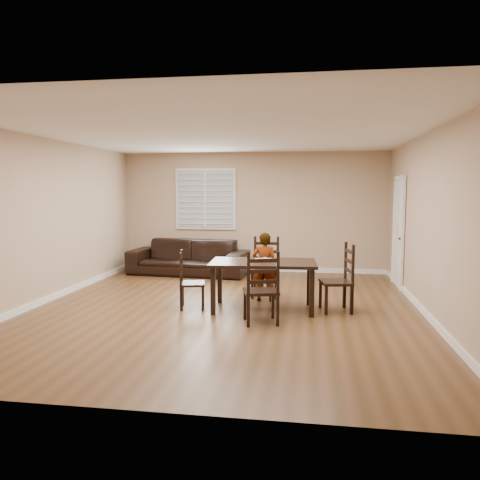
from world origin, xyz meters
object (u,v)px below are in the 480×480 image
object	(u,v)px
child	(265,267)
donut	(265,258)
chair_left	(185,282)
dining_table	(263,267)
chair_far	(262,292)
chair_near	(266,269)
sofa	(189,257)
chair_right	(344,280)

from	to	relation	value
child	donut	xyz separation A→B (m)	(0.04, -0.40, 0.20)
chair_left	dining_table	bearing A→B (deg)	-98.16
dining_table	chair_far	world-z (taller)	chair_far
child	donut	bearing A→B (deg)	102.29
dining_table	chair_near	world-z (taller)	chair_near
chair_far	donut	xyz separation A→B (m)	(-0.07, 1.04, 0.31)
chair_left	sofa	xyz separation A→B (m)	(-0.73, 2.93, -0.03)
donut	chair_right	bearing A→B (deg)	-4.23
child	chair_near	bearing A→B (deg)	-81.63
chair_left	chair_right	world-z (taller)	chair_right
chair_near	chair_far	world-z (taller)	chair_near
chair_right	child	bearing A→B (deg)	-122.40
chair_left	child	world-z (taller)	child
chair_right	child	size ratio (longest dim) A/B	0.91
chair_far	donut	bearing A→B (deg)	-101.11
sofa	chair_right	bearing A→B (deg)	-35.82
chair_far	child	size ratio (longest dim) A/B	0.89
chair_near	sofa	bearing A→B (deg)	136.51
chair_near	sofa	distance (m)	2.62
chair_right	chair_near	bearing A→B (deg)	-137.34
child	sofa	bearing A→B (deg)	-43.85
chair_near	chair_right	xyz separation A→B (m)	(1.28, -0.94, 0.01)
child	chair_left	bearing A→B (deg)	35.74
chair_left	chair_near	bearing A→B (deg)	-58.38
chair_right	sofa	distance (m)	4.20
chair_left	sofa	distance (m)	3.02
dining_table	chair_far	size ratio (longest dim) A/B	1.61
dining_table	chair_left	world-z (taller)	chair_left
child	sofa	xyz separation A→B (m)	(-1.91, 2.26, -0.20)
chair_far	sofa	distance (m)	4.21
child	sofa	distance (m)	2.96
dining_table	chair_left	bearing A→B (deg)	-179.20
chair_near	chair_right	bearing A→B (deg)	-35.84
child	sofa	size ratio (longest dim) A/B	0.45
sofa	chair_near	bearing A→B (deg)	-38.71
chair_far	child	bearing A→B (deg)	-100.38
dining_table	chair_left	distance (m)	1.24
chair_near	chair_left	size ratio (longest dim) A/B	1.15
dining_table	chair_near	distance (m)	1.05
dining_table	child	world-z (taller)	child
donut	sofa	bearing A→B (deg)	126.29
dining_table	donut	world-z (taller)	donut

